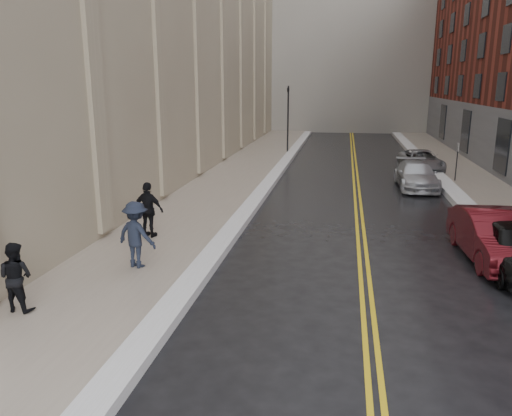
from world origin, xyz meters
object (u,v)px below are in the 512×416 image
at_px(pedestrian_b, 136,235).
at_px(pedestrian_c, 149,210).
at_px(car_silver_far, 421,161).
at_px(pedestrian_a, 16,277).
at_px(car_maroon, 493,236).
at_px(car_silver_near, 416,175).

xyz_separation_m(pedestrian_b, pedestrian_c, (-0.77, 2.86, -0.01)).
relative_size(car_silver_far, pedestrian_a, 2.82).
xyz_separation_m(car_maroon, car_silver_far, (0.11, 16.55, -0.13)).
relative_size(car_maroon, pedestrian_c, 2.45).
height_order(car_silver_far, pedestrian_b, pedestrian_b).
distance_m(car_silver_far, pedestrian_c, 20.11).
bearing_deg(car_silver_far, pedestrian_a, -124.06).
bearing_deg(pedestrian_b, car_silver_far, -102.01).
bearing_deg(pedestrian_b, pedestrian_c, -58.12).
bearing_deg(car_maroon, car_silver_far, 86.00).
distance_m(car_silver_near, car_silver_far, 5.51).
relative_size(pedestrian_a, pedestrian_c, 0.86).
xyz_separation_m(car_silver_near, pedestrian_a, (-11.32, -17.20, 0.30)).
height_order(car_maroon, pedestrian_c, pedestrian_c).
relative_size(car_maroon, car_silver_far, 1.01).
bearing_deg(pedestrian_c, pedestrian_b, 115.49).
xyz_separation_m(car_maroon, pedestrian_c, (-11.33, 0.02, 0.34)).
distance_m(car_maroon, car_silver_near, 11.17).
xyz_separation_m(car_silver_near, car_silver_far, (0.99, 5.42, -0.03)).
bearing_deg(car_silver_near, pedestrian_c, -134.61).
height_order(car_silver_near, pedestrian_b, pedestrian_b).
distance_m(car_silver_near, pedestrian_c, 15.26).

